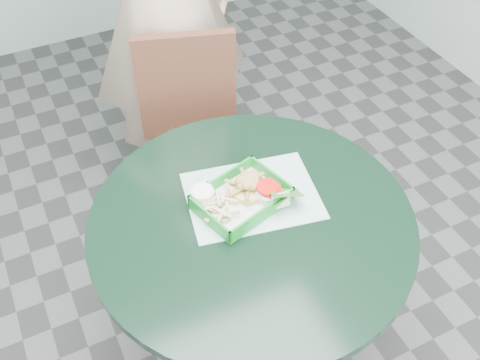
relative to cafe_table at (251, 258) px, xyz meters
name	(u,v)px	position (x,y,z in m)	size (l,w,h in m)	color
floor	(249,349)	(0.00, 0.00, -0.58)	(4.00, 5.00, 0.02)	#303335
cafe_table	(251,258)	(0.00, 0.00, 0.00)	(0.95, 0.95, 0.75)	#232226
dining_chair	(198,134)	(0.10, 0.67, -0.05)	(0.38, 0.38, 0.93)	black
placemat	(252,200)	(0.04, 0.08, 0.17)	(0.39, 0.29, 0.00)	#A2C5C4
food_basket	(241,205)	(0.00, 0.06, 0.19)	(0.25, 0.18, 0.05)	#139029
crab_sandwich	(251,190)	(0.04, 0.08, 0.22)	(0.11, 0.11, 0.07)	tan
fries_pile	(215,204)	(-0.08, 0.08, 0.21)	(0.10, 0.11, 0.04)	beige
sauce_ramekin	(204,191)	(-0.09, 0.13, 0.22)	(0.07, 0.07, 0.04)	white
garnish_cup	(273,203)	(0.07, 0.01, 0.21)	(0.12, 0.11, 0.05)	silver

